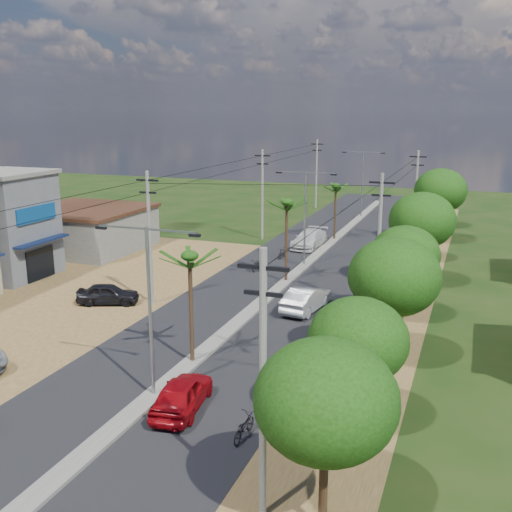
# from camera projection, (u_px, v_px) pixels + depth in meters

# --- Properties ---
(ground) EXTENTS (160.00, 160.00, 0.00)m
(ground) POSITION_uv_depth(u_px,v_px,m) (154.00, 397.00, 27.56)
(ground) COLOR black
(ground) RESTS_ON ground
(road) EXTENTS (12.00, 110.00, 0.04)m
(road) POSITION_uv_depth(u_px,v_px,m) (264.00, 301.00, 41.20)
(road) COLOR black
(road) RESTS_ON ground
(median) EXTENTS (1.00, 90.00, 0.18)m
(median) POSITION_uv_depth(u_px,v_px,m) (278.00, 288.00, 43.91)
(median) COLOR #605E56
(median) RESTS_ON ground
(dirt_lot_west) EXTENTS (18.00, 46.00, 0.04)m
(dirt_lot_west) POSITION_uv_depth(u_px,v_px,m) (17.00, 307.00, 39.93)
(dirt_lot_west) COLOR brown
(dirt_lot_west) RESTS_ON ground
(dirt_shoulder_east) EXTENTS (5.00, 90.00, 0.03)m
(dirt_shoulder_east) POSITION_uv_depth(u_px,v_px,m) (389.00, 316.00, 38.31)
(dirt_shoulder_east) COLOR brown
(dirt_shoulder_east) RESTS_ON ground
(low_shed) EXTENTS (10.40, 10.40, 3.95)m
(low_shed) POSITION_uv_depth(u_px,v_px,m) (86.00, 229.00, 56.05)
(low_shed) COLOR #605E56
(low_shed) RESTS_ON ground
(tree_east_a) EXTENTS (4.40, 4.40, 6.37)m
(tree_east_a) POSITION_uv_depth(u_px,v_px,m) (326.00, 400.00, 17.80)
(tree_east_a) COLOR black
(tree_east_a) RESTS_ON ground
(tree_east_b) EXTENTS (4.00, 4.00, 5.83)m
(tree_east_b) POSITION_uv_depth(u_px,v_px,m) (358.00, 340.00, 23.41)
(tree_east_b) COLOR black
(tree_east_b) RESTS_ON ground
(tree_east_c) EXTENTS (4.60, 4.60, 6.83)m
(tree_east_c) POSITION_uv_depth(u_px,v_px,m) (394.00, 277.00, 29.46)
(tree_east_c) COLOR black
(tree_east_c) RESTS_ON ground
(tree_east_d) EXTENTS (4.20, 4.20, 6.13)m
(tree_east_d) POSITION_uv_depth(u_px,v_px,m) (405.00, 255.00, 36.05)
(tree_east_d) COLOR black
(tree_east_d) RESTS_ON ground
(tree_east_e) EXTENTS (4.80, 4.80, 7.14)m
(tree_east_e) POSITION_uv_depth(u_px,v_px,m) (422.00, 220.00, 43.08)
(tree_east_e) COLOR black
(tree_east_e) RESTS_ON ground
(tree_east_f) EXTENTS (3.80, 3.80, 5.52)m
(tree_east_f) POSITION_uv_depth(u_px,v_px,m) (425.00, 218.00, 50.78)
(tree_east_f) COLOR black
(tree_east_f) RESTS_ON ground
(tree_east_g) EXTENTS (5.00, 5.00, 7.38)m
(tree_east_g) POSITION_uv_depth(u_px,v_px,m) (441.00, 191.00, 57.52)
(tree_east_g) COLOR black
(tree_east_g) RESTS_ON ground
(tree_east_h) EXTENTS (4.40, 4.40, 6.52)m
(tree_east_h) POSITION_uv_depth(u_px,v_px,m) (442.00, 187.00, 65.04)
(tree_east_h) COLOR black
(tree_east_h) RESTS_ON ground
(palm_median_near) EXTENTS (2.00, 2.00, 6.15)m
(palm_median_near) POSITION_uv_depth(u_px,v_px,m) (190.00, 261.00, 29.87)
(palm_median_near) COLOR black
(palm_median_near) RESTS_ON ground
(palm_median_mid) EXTENTS (2.00, 2.00, 6.55)m
(palm_median_mid) POSITION_uv_depth(u_px,v_px,m) (287.00, 206.00, 44.33)
(palm_median_mid) COLOR black
(palm_median_mid) RESTS_ON ground
(palm_median_far) EXTENTS (2.00, 2.00, 5.85)m
(palm_median_far) POSITION_uv_depth(u_px,v_px,m) (336.00, 188.00, 59.03)
(palm_median_far) COLOR black
(palm_median_far) RESTS_ON ground
(streetlight_near) EXTENTS (5.10, 0.18, 8.00)m
(streetlight_near) POSITION_uv_depth(u_px,v_px,m) (149.00, 298.00, 26.41)
(streetlight_near) COLOR gray
(streetlight_near) RESTS_ON ground
(streetlight_mid) EXTENTS (5.10, 0.18, 8.00)m
(streetlight_mid) POSITION_uv_depth(u_px,v_px,m) (305.00, 210.00, 49.14)
(streetlight_mid) COLOR gray
(streetlight_mid) RESTS_ON ground
(streetlight_far) EXTENTS (5.10, 0.18, 8.00)m
(streetlight_far) POSITION_uv_depth(u_px,v_px,m) (362.00, 178.00, 71.88)
(streetlight_far) COLOR gray
(streetlight_far) RESTS_ON ground
(utility_pole_w_b) EXTENTS (1.60, 0.24, 9.00)m
(utility_pole_w_b) POSITION_uv_depth(u_px,v_px,m) (150.00, 235.00, 39.71)
(utility_pole_w_b) COLOR #605E56
(utility_pole_w_b) RESTS_ON ground
(utility_pole_w_c) EXTENTS (1.60, 0.24, 9.00)m
(utility_pole_w_c) POSITION_uv_depth(u_px,v_px,m) (262.00, 193.00, 59.71)
(utility_pole_w_c) COLOR #605E56
(utility_pole_w_c) RESTS_ON ground
(utility_pole_w_d) EXTENTS (1.60, 0.24, 9.00)m
(utility_pole_w_d) POSITION_uv_depth(u_px,v_px,m) (317.00, 172.00, 78.81)
(utility_pole_w_d) COLOR #605E56
(utility_pole_w_d) RESTS_ON ground
(utility_pole_e_a) EXTENTS (1.60, 0.24, 9.00)m
(utility_pole_e_a) POSITION_uv_depth(u_px,v_px,m) (263.00, 382.00, 18.41)
(utility_pole_e_a) COLOR #605E56
(utility_pole_e_a) RESTS_ON ground
(utility_pole_e_b) EXTENTS (1.60, 0.24, 9.00)m
(utility_pole_e_b) POSITION_uv_depth(u_px,v_px,m) (379.00, 239.00, 38.42)
(utility_pole_e_b) COLOR #605E56
(utility_pole_e_b) RESTS_ON ground
(utility_pole_e_c) EXTENTS (1.60, 0.24, 9.00)m
(utility_pole_e_c) POSITION_uv_depth(u_px,v_px,m) (416.00, 194.00, 58.42)
(utility_pole_e_c) COLOR #605E56
(utility_pole_e_c) RESTS_ON ground
(car_red_near) EXTENTS (2.39, 4.65, 1.52)m
(car_red_near) POSITION_uv_depth(u_px,v_px,m) (182.00, 395.00, 26.18)
(car_red_near) COLOR maroon
(car_red_near) RESTS_ON ground
(car_silver_mid) EXTENTS (2.37, 5.06, 1.60)m
(car_silver_mid) POSITION_uv_depth(u_px,v_px,m) (306.00, 299.00, 39.10)
(car_silver_mid) COLOR gray
(car_silver_mid) RESTS_ON ground
(car_white_far) EXTENTS (2.69, 5.75, 1.62)m
(car_white_far) POSITION_uv_depth(u_px,v_px,m) (309.00, 239.00, 56.95)
(car_white_far) COLOR #B6B7B2
(car_white_far) RESTS_ON ground
(car_parked_dark) EXTENTS (4.45, 3.06, 1.41)m
(car_parked_dark) POSITION_uv_depth(u_px,v_px,m) (108.00, 294.00, 40.47)
(car_parked_dark) COLOR black
(car_parked_dark) RESTS_ON ground
(moto_rider_east) EXTENTS (0.74, 1.88, 0.97)m
(moto_rider_east) POSITION_uv_depth(u_px,v_px,m) (244.00, 428.00, 23.98)
(moto_rider_east) COLOR black
(moto_rider_east) RESTS_ON ground
(moto_rider_west_a) EXTENTS (0.70, 1.87, 0.97)m
(moto_rider_west_a) POSITION_uv_depth(u_px,v_px,m) (257.00, 265.00, 48.80)
(moto_rider_west_a) COLOR black
(moto_rider_west_a) RESTS_ON ground
(moto_rider_west_b) EXTENTS (0.77, 1.65, 0.96)m
(moto_rider_west_b) POSITION_uv_depth(u_px,v_px,m) (283.00, 253.00, 52.82)
(moto_rider_west_b) COLOR black
(moto_rider_west_b) RESTS_ON ground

